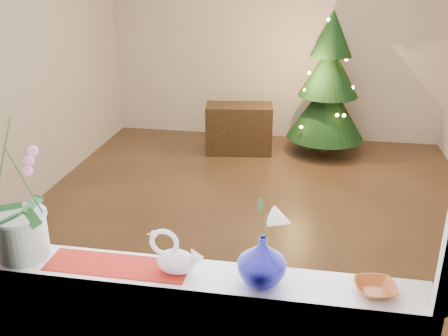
# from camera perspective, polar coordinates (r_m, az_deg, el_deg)

# --- Properties ---
(ground) EXTENTS (5.00, 5.00, 0.00)m
(ground) POSITION_cam_1_polar(r_m,az_deg,el_deg) (4.90, 3.12, -5.48)
(ground) COLOR #3C2418
(ground) RESTS_ON ground
(wall_back) EXTENTS (4.50, 0.10, 2.70)m
(wall_back) POSITION_cam_1_polar(r_m,az_deg,el_deg) (6.89, 5.99, 14.40)
(wall_back) COLOR beige
(wall_back) RESTS_ON ground
(wall_front) EXTENTS (4.50, 0.10, 2.70)m
(wall_front) POSITION_cam_1_polar(r_m,az_deg,el_deg) (2.09, -4.57, -4.17)
(wall_front) COLOR beige
(wall_front) RESTS_ON ground
(wall_left) EXTENTS (0.10, 5.00, 2.70)m
(wall_left) POSITION_cam_1_polar(r_m,az_deg,el_deg) (5.19, -22.46, 10.30)
(wall_left) COLOR beige
(wall_left) RESTS_ON ground
(windowsill) EXTENTS (2.20, 0.26, 0.04)m
(windowsill) POSITION_cam_1_polar(r_m,az_deg,el_deg) (2.43, -3.48, -12.36)
(windowsill) COLOR white
(windowsill) RESTS_ON window_apron
(window_frame) EXTENTS (2.22, 0.06, 1.60)m
(window_frame) POSITION_cam_1_polar(r_m,az_deg,el_deg) (1.99, -4.66, 5.28)
(window_frame) COLOR white
(window_frame) RESTS_ON windowsill
(runner) EXTENTS (0.70, 0.20, 0.01)m
(runner) POSITION_cam_1_polar(r_m,az_deg,el_deg) (2.52, -12.08, -10.84)
(runner) COLOR maroon
(runner) RESTS_ON windowsill
(orchid_pot) EXTENTS (0.34, 0.34, 0.78)m
(orchid_pot) POSITION_cam_1_polar(r_m,az_deg,el_deg) (2.57, -22.94, -1.82)
(orchid_pot) COLOR silver
(orchid_pot) RESTS_ON windowsill
(swan) EXTENTS (0.28, 0.18, 0.22)m
(swan) POSITION_cam_1_polar(r_m,az_deg,el_deg) (2.38, -5.55, -9.64)
(swan) COLOR silver
(swan) RESTS_ON windowsill
(blue_vase) EXTENTS (0.27, 0.27, 0.27)m
(blue_vase) POSITION_cam_1_polar(r_m,az_deg,el_deg) (2.29, 4.38, -10.10)
(blue_vase) COLOR navy
(blue_vase) RESTS_ON windowsill
(lily) EXTENTS (0.15, 0.09, 0.20)m
(lily) POSITION_cam_1_polar(r_m,az_deg,el_deg) (2.17, 4.56, -4.81)
(lily) COLOR white
(lily) RESTS_ON blue_vase
(paperweight) EXTENTS (0.09, 0.09, 0.07)m
(paperweight) POSITION_cam_1_polar(r_m,az_deg,el_deg) (2.33, 4.21, -12.35)
(paperweight) COLOR white
(paperweight) RESTS_ON windowsill
(amber_dish) EXTENTS (0.18, 0.18, 0.04)m
(amber_dish) POSITION_cam_1_polar(r_m,az_deg,el_deg) (2.38, 16.91, -13.12)
(amber_dish) COLOR #93431A
(amber_dish) RESTS_ON windowsill
(xmas_tree) EXTENTS (1.21, 1.21, 1.79)m
(xmas_tree) POSITION_cam_1_polar(r_m,az_deg,el_deg) (6.42, 11.85, 9.33)
(xmas_tree) COLOR black
(xmas_tree) RESTS_ON ground
(side_table) EXTENTS (0.89, 0.53, 0.63)m
(side_table) POSITION_cam_1_polar(r_m,az_deg,el_deg) (6.44, 1.72, 4.51)
(side_table) COLOR black
(side_table) RESTS_ON ground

